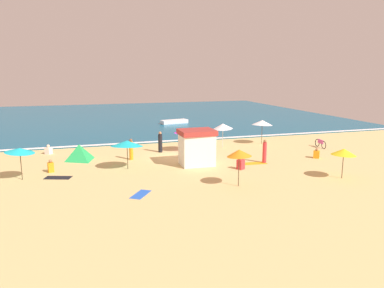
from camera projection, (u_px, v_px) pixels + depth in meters
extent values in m
plane|color=#D8B775|center=(174.00, 156.00, 30.46)|extent=(60.00, 60.00, 0.00)
cube|color=#0F567A|center=(128.00, 116.00, 56.68)|extent=(60.00, 44.00, 0.10)
cube|color=white|center=(158.00, 141.00, 36.34)|extent=(57.00, 0.70, 0.01)
cube|color=white|center=(197.00, 150.00, 27.60)|extent=(2.45, 2.04, 2.28)
cube|color=#A5332D|center=(197.00, 132.00, 27.35)|extent=(2.58, 2.12, 0.37)
cylinder|color=#4C3823|center=(239.00, 168.00, 22.42)|extent=(0.05, 0.05, 2.24)
cone|color=orange|center=(239.00, 153.00, 22.23)|extent=(2.13, 2.13, 0.51)
cylinder|color=silver|center=(186.00, 140.00, 32.29)|extent=(0.05, 0.05, 1.96)
cone|color=#B733C6|center=(186.00, 131.00, 32.13)|extent=(2.79, 2.78, 0.48)
cylinder|color=#4C3823|center=(343.00, 164.00, 24.12)|extent=(0.05, 0.05, 1.93)
cone|color=yellow|center=(344.00, 152.00, 23.97)|extent=(1.98, 1.97, 0.50)
cylinder|color=#4C3823|center=(127.00, 155.00, 26.48)|extent=(0.05, 0.05, 2.01)
cone|color=#19B7C6|center=(127.00, 143.00, 26.31)|extent=(3.09, 3.11, 0.61)
cylinder|color=silver|center=(223.00, 136.00, 33.83)|extent=(0.05, 0.05, 2.16)
cone|color=white|center=(223.00, 126.00, 33.66)|extent=(2.37, 2.35, 0.60)
cylinder|color=#4C3823|center=(262.00, 132.00, 35.49)|extent=(0.05, 0.05, 2.25)
cone|color=white|center=(262.00, 123.00, 35.31)|extent=(2.74, 2.74, 0.58)
cylinder|color=#4C3823|center=(21.00, 164.00, 23.82)|extent=(0.05, 0.05, 2.04)
cone|color=#19B7C6|center=(20.00, 150.00, 23.64)|extent=(2.20, 2.18, 0.49)
pyramid|color=green|center=(79.00, 152.00, 29.20)|extent=(2.51, 2.74, 1.24)
torus|color=black|center=(324.00, 145.00, 33.44)|extent=(0.13, 0.72, 0.72)
torus|color=black|center=(317.00, 143.00, 34.50)|extent=(0.13, 0.72, 0.72)
cube|color=#D84CA5|center=(321.00, 142.00, 33.93)|extent=(0.14, 0.88, 0.36)
cube|color=red|center=(241.00, 164.00, 26.47)|extent=(0.59, 0.59, 0.70)
sphere|color=beige|center=(241.00, 158.00, 26.38)|extent=(0.25, 0.25, 0.25)
cylinder|color=orange|center=(131.00, 151.00, 29.26)|extent=(0.43, 0.43, 1.45)
sphere|color=brown|center=(131.00, 140.00, 29.10)|extent=(0.25, 0.25, 0.25)
cube|color=orange|center=(316.00, 154.00, 29.85)|extent=(0.64, 0.64, 0.60)
sphere|color=#9E6B47|center=(317.00, 150.00, 29.77)|extent=(0.22, 0.22, 0.22)
cylinder|color=red|center=(265.00, 153.00, 28.26)|extent=(0.43, 0.43, 1.58)
sphere|color=#9E6B47|center=(265.00, 141.00, 28.09)|extent=(0.24, 0.24, 0.24)
cylinder|color=black|center=(160.00, 143.00, 31.91)|extent=(0.49, 0.49, 1.56)
sphere|color=#9E6B47|center=(160.00, 133.00, 31.74)|extent=(0.26, 0.26, 0.26)
cube|color=orange|center=(51.00, 167.00, 25.69)|extent=(0.45, 0.45, 0.68)
sphere|color=#9E6B47|center=(50.00, 161.00, 25.60)|extent=(0.23, 0.23, 0.23)
cube|color=white|center=(49.00, 151.00, 31.29)|extent=(0.65, 0.65, 0.58)
sphere|color=beige|center=(48.00, 146.00, 31.21)|extent=(0.25, 0.25, 0.25)
cube|color=black|center=(58.00, 178.00, 24.41)|extent=(1.88, 1.34, 0.01)
cube|color=green|center=(348.00, 155.00, 30.93)|extent=(1.18, 0.94, 0.01)
cube|color=orange|center=(255.00, 163.00, 28.20)|extent=(1.82, 0.88, 0.01)
cube|color=blue|center=(141.00, 194.00, 21.13)|extent=(1.47, 1.73, 0.01)
cube|color=white|center=(174.00, 122.00, 48.76)|extent=(3.75, 1.96, 0.47)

